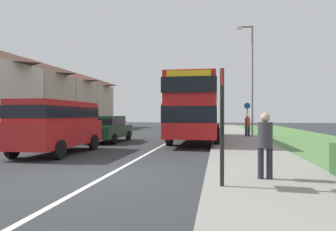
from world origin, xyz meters
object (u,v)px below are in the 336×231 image
at_px(cycle_route_sign, 247,118).
at_px(double_decker_bus, 197,107).
at_px(pedestrian_walking_away, 247,124).
at_px(parked_car_dark_green, 107,128).
at_px(bus_stop_sign, 222,119).
at_px(pedestrian_at_stop, 265,142).
at_px(street_lamp_mid, 251,74).
at_px(parked_van_red, 57,123).

bearing_deg(cycle_route_sign, double_decker_bus, -132.45).
distance_m(double_decker_bus, pedestrian_walking_away, 4.65).
relative_size(parked_car_dark_green, bus_stop_sign, 1.70).
xyz_separation_m(parked_car_dark_green, pedestrian_walking_away, (8.59, 4.59, 0.10)).
bearing_deg(pedestrian_walking_away, parked_car_dark_green, -151.91).
relative_size(double_decker_bus, parked_car_dark_green, 2.42).
xyz_separation_m(double_decker_bus, parked_car_dark_green, (-5.24, -1.58, -1.27)).
bearing_deg(double_decker_bus, parked_car_dark_green, -163.20).
relative_size(pedestrian_at_stop, cycle_route_sign, 0.66).
bearing_deg(cycle_route_sign, street_lamp_mid, -73.99).
bearing_deg(parked_van_red, bus_stop_sign, -37.93).
bearing_deg(pedestrian_walking_away, street_lamp_mid, 14.39).
bearing_deg(cycle_route_sign, parked_van_red, -128.87).
bearing_deg(double_decker_bus, pedestrian_walking_away, 41.86).
bearing_deg(parked_van_red, double_decker_bus, 53.15).
relative_size(double_decker_bus, street_lamp_mid, 1.36).
bearing_deg(parked_car_dark_green, bus_stop_sign, -58.41).
bearing_deg(cycle_route_sign, pedestrian_walking_away, -94.32).
bearing_deg(double_decker_bus, pedestrian_at_stop, -78.20).
xyz_separation_m(parked_car_dark_green, street_lamp_mid, (8.84, 4.65, 3.63)).
height_order(double_decker_bus, street_lamp_mid, street_lamp_mid).
distance_m(pedestrian_at_stop, cycle_route_sign, 15.24).
xyz_separation_m(bus_stop_sign, cycle_route_sign, (2.02, 16.09, -0.11)).
xyz_separation_m(parked_car_dark_green, pedestrian_at_stop, (7.64, -9.90, 0.10)).
bearing_deg(parked_van_red, pedestrian_at_stop, -29.40).
height_order(parked_van_red, pedestrian_at_stop, parked_van_red).
height_order(parked_van_red, bus_stop_sign, bus_stop_sign).
distance_m(parked_van_red, street_lamp_mid, 13.92).
relative_size(parked_car_dark_green, street_lamp_mid, 0.56).
distance_m(pedestrian_walking_away, bus_stop_sign, 15.50).
bearing_deg(bus_stop_sign, pedestrian_at_stop, 41.27).
distance_m(double_decker_bus, parked_car_dark_green, 5.62).
bearing_deg(pedestrian_at_stop, bus_stop_sign, -138.73).
relative_size(parked_van_red, street_lamp_mid, 0.62).
distance_m(pedestrian_walking_away, cycle_route_sign, 0.85).
bearing_deg(bus_stop_sign, street_lamp_mid, 81.86).
bearing_deg(bus_stop_sign, parked_van_red, 142.07).
height_order(pedestrian_walking_away, cycle_route_sign, cycle_route_sign).
xyz_separation_m(pedestrian_walking_away, street_lamp_mid, (0.24, 0.06, 3.53)).
distance_m(double_decker_bus, pedestrian_at_stop, 11.78).
bearing_deg(street_lamp_mid, bus_stop_sign, -98.14).
bearing_deg(bus_stop_sign, cycle_route_sign, 82.85).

